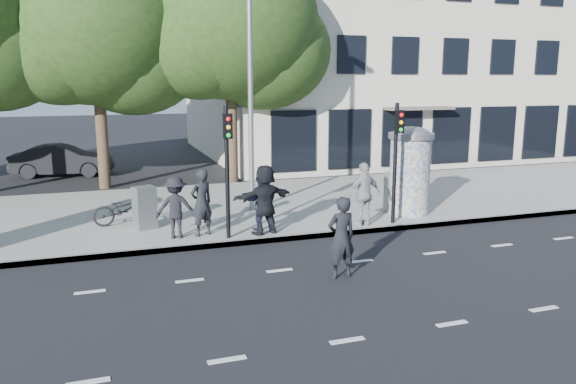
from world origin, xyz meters
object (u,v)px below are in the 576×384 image
object	(u,v)px
cabinet_left	(145,208)
car_mid	(62,160)
traffic_pole_far	(396,151)
cabinet_right	(395,192)
street_lamp	(251,58)
ped_b	(202,203)
ped_c	(260,201)
ped_e	(364,194)
ped_d	(176,207)
ped_f	(265,199)
bicycle	(125,209)
man_road	(341,237)
traffic_pole_near	(227,158)
ad_column_right	(410,169)

from	to	relation	value
cabinet_left	car_mid	distance (m)	11.12
traffic_pole_far	cabinet_right	distance (m)	2.05
street_lamp	ped_b	distance (m)	4.86
cabinet_left	cabinet_right	bearing A→B (deg)	-23.72
ped_c	ped_e	world-z (taller)	ped_e
street_lamp	ped_d	bearing A→B (deg)	-138.78
traffic_pole_far	ped_d	world-z (taller)	traffic_pole_far
ped_f	bicycle	distance (m)	4.12
ped_c	cabinet_left	bearing A→B (deg)	-5.28
ped_c	ped_b	bearing A→B (deg)	16.42
ped_f	car_mid	bearing A→B (deg)	-80.04
man_road	bicycle	distance (m)	6.91
man_road	street_lamp	bearing A→B (deg)	-92.15
ped_c	ped_e	distance (m)	2.91
man_road	ped_f	bearing A→B (deg)	-83.43
ped_b	man_road	world-z (taller)	ped_b
traffic_pole_far	car_mid	xyz separation A→B (m)	(-9.39, 12.47, -1.54)
cabinet_right	car_mid	world-z (taller)	cabinet_right
ped_d	ped_e	bearing A→B (deg)	-175.35
car_mid	bicycle	bearing A→B (deg)	-159.71
street_lamp	ped_d	distance (m)	5.23
traffic_pole_near	ped_e	bearing A→B (deg)	0.84
ped_c	man_road	bearing A→B (deg)	116.99
ped_f	car_mid	distance (m)	13.55
ad_column_right	street_lamp	world-z (taller)	street_lamp
ad_column_right	ped_d	size ratio (longest dim) A/B	1.65
traffic_pole_near	ped_b	bearing A→B (deg)	140.21
ped_d	ped_f	xyz separation A→B (m)	(2.29, -0.36, 0.12)
ad_column_right	man_road	bearing A→B (deg)	-134.73
street_lamp	cabinet_right	distance (m)	5.98
traffic_pole_near	street_lamp	distance (m)	4.07
traffic_pole_far	man_road	size ratio (longest dim) A/B	1.91
street_lamp	man_road	bearing A→B (deg)	-87.02
ad_column_right	cabinet_right	bearing A→B (deg)	128.26
ad_column_right	traffic_pole_near	size ratio (longest dim) A/B	0.78
traffic_pole_near	cabinet_right	xyz separation A→B (m)	(5.53, 1.25, -1.46)
ped_d	cabinet_right	distance (m)	6.84
ad_column_right	traffic_pole_far	xyz separation A→B (m)	(-1.00, -0.91, 0.69)
traffic_pole_far	street_lamp	size ratio (longest dim) A/B	0.42
car_mid	cabinet_left	bearing A→B (deg)	-157.80
ped_b	ped_f	xyz separation A→B (m)	(1.62, -0.36, 0.05)
traffic_pole_far	cabinet_left	world-z (taller)	traffic_pole_far
ped_f	bicycle	bearing A→B (deg)	-45.97
traffic_pole_far	street_lamp	xyz separation A→B (m)	(-3.40, 2.84, 2.56)
traffic_pole_far	street_lamp	distance (m)	5.12
ped_c	ped_d	world-z (taller)	ped_c
traffic_pole_far	car_mid	bearing A→B (deg)	126.98
ped_b	traffic_pole_near	bearing A→B (deg)	116.81
street_lamp	ad_column_right	bearing A→B (deg)	-23.73
traffic_pole_near	street_lamp	world-z (taller)	street_lamp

